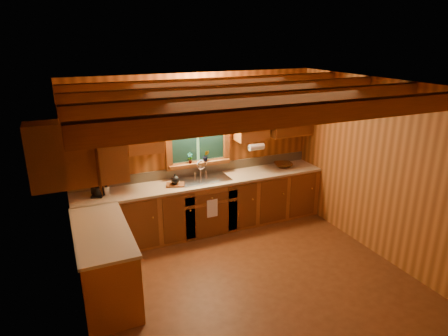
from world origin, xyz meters
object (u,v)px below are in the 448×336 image
coffee_maker (97,186)px  sink (204,182)px  cutting_board (175,185)px  wicker_basket (283,165)px

coffee_maker → sink: bearing=20.1°
coffee_maker → cutting_board: (1.17, -0.08, -0.13)m
sink → coffee_maker: size_ratio=2.85×
coffee_maker → cutting_board: coffee_maker is taller
sink → coffee_maker: 1.70m
coffee_maker → wicker_basket: bearing=20.6°
sink → cutting_board: (-0.52, -0.07, 0.06)m
wicker_basket → sink: bearing=-179.5°
coffee_maker → wicker_basket: size_ratio=0.89×
cutting_board → wicker_basket: wicker_basket is taller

